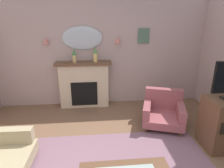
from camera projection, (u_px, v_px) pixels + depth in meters
wall_back at (102, 53)px, 4.88m from camera, size 6.22×0.10×2.67m
fireplace at (84, 85)px, 4.88m from camera, size 1.36×0.36×1.16m
mantel_vase_right at (74, 55)px, 4.59m from camera, size 0.10×0.10×0.33m
mantel_vase_centre at (95, 55)px, 4.63m from camera, size 0.11×0.11×0.37m
wall_mirror at (82, 38)px, 4.64m from camera, size 0.96×0.06×0.56m
wall_sconce_left at (46, 41)px, 4.53m from camera, size 0.14×0.14×0.14m
wall_sconce_right at (118, 40)px, 4.69m from camera, size 0.14×0.14×0.14m
framed_picture at (144, 36)px, 4.78m from camera, size 0.28×0.03×0.36m
armchair_near_fireplace at (163, 110)px, 4.12m from camera, size 1.02×1.03×0.71m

